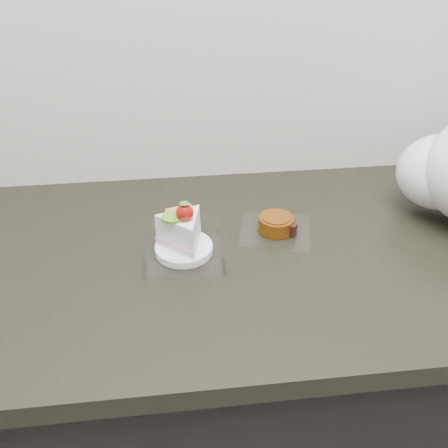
# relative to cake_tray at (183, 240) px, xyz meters

# --- Properties ---
(counter) EXTENTS (2.04, 0.64, 0.90)m
(counter) POSITION_rel_cake_tray_xyz_m (0.13, 0.00, -0.48)
(counter) COLOR black
(counter) RESTS_ON ground
(cake_tray) EXTENTS (0.15, 0.15, 0.12)m
(cake_tray) POSITION_rel_cake_tray_xyz_m (0.00, 0.00, 0.00)
(cake_tray) COLOR white
(cake_tray) RESTS_ON counter
(mooncake_wrap) EXTENTS (0.17, 0.16, 0.03)m
(mooncake_wrap) POSITION_rel_cake_tray_xyz_m (0.19, 0.06, -0.02)
(mooncake_wrap) COLOR white
(mooncake_wrap) RESTS_ON counter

